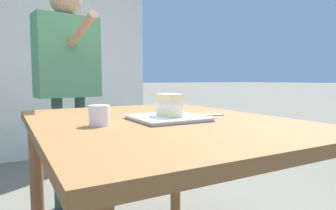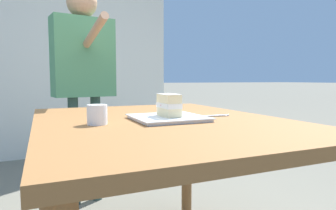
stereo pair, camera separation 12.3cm
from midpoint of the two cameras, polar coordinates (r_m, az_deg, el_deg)
name	(u,v)px [view 2 (the right image)]	position (r m, az deg, el deg)	size (l,w,h in m)	color
patio_table	(160,142)	(1.29, 1.12, -7.16)	(1.33, 1.01, 0.77)	brown
dessert_plate	(168,118)	(1.23, 2.85, -2.53)	(0.29, 0.29, 0.02)	white
cake_slice	(169,105)	(1.22, 3.05, -0.04)	(0.13, 0.07, 0.09)	beige
dessert_fork	(209,116)	(1.35, 10.56, -2.12)	(0.03, 0.17, 0.01)	silver
coffee_cup	(97,114)	(1.12, -10.55, -1.79)	(0.08, 0.08, 0.08)	white
diner_person	(83,61)	(2.28, -14.58, 8.21)	(0.60, 0.47, 1.62)	#334B43
patio_building	(20,41)	(6.44, -26.33, 11.09)	(5.21, 3.86, 3.38)	silver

